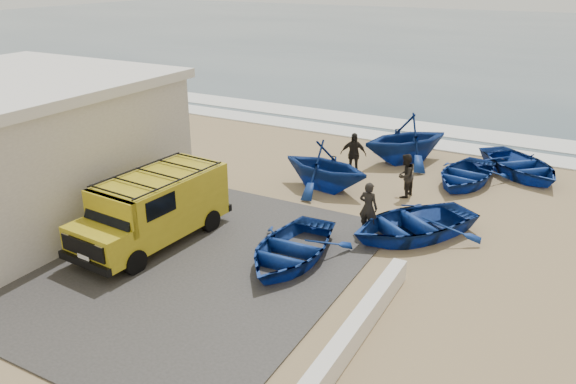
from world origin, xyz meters
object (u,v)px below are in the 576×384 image
at_px(boat_far_left, 406,138).
at_px(boat_near_right, 412,223).
at_px(fisherman_front, 368,207).
at_px(fisherman_middle, 405,176).
at_px(parapet, 355,331).
at_px(boat_mid_left, 325,166).
at_px(fisherman_back, 353,154).
at_px(boat_near_left, 290,248).
at_px(van, 155,207).
at_px(boat_far_right, 520,165).
at_px(boat_mid_right, 465,174).

bearing_deg(boat_far_left, boat_near_right, -33.42).
relative_size(boat_far_left, fisherman_front, 2.41).
bearing_deg(fisherman_middle, parapet, 20.64).
height_order(boat_mid_left, boat_far_left, boat_far_left).
bearing_deg(boat_far_left, fisherman_back, -79.33).
xyz_separation_m(parapet, boat_near_left, (-2.88, 2.45, 0.12)).
xyz_separation_m(fisherman_front, fisherman_middle, (0.10, 3.22, -0.02)).
xyz_separation_m(parapet, fisherman_middle, (-1.63, 8.41, 0.50)).
height_order(van, fisherman_front, van).
xyz_separation_m(boat_near_left, fisherman_middle, (1.26, 5.95, 0.38)).
xyz_separation_m(boat_near_left, boat_mid_left, (-1.47, 5.28, 0.50)).
bearing_deg(parapet, boat_far_left, 102.97).
height_order(boat_near_right, fisherman_front, fisherman_front).
relative_size(boat_near_left, boat_near_right, 0.92).
distance_m(parapet, van, 7.09).
relative_size(van, fisherman_back, 2.92).
distance_m(parapet, fisherman_back, 10.38).
bearing_deg(boat_mid_left, boat_far_left, -10.79).
distance_m(van, fisherman_middle, 8.55).
bearing_deg(boat_far_left, fisherman_middle, -35.43).
xyz_separation_m(boat_near_right, boat_far_left, (-2.32, 6.55, 0.58)).
relative_size(boat_near_right, boat_far_left, 1.07).
height_order(boat_near_left, boat_far_right, boat_far_right).
bearing_deg(boat_near_right, boat_mid_left, -174.10).
relative_size(boat_mid_left, fisherman_back, 2.01).
distance_m(boat_far_left, fisherman_front, 6.96).
distance_m(boat_near_left, boat_far_right, 11.11).
xyz_separation_m(boat_mid_left, fisherman_front, (2.62, -2.55, -0.10)).
distance_m(boat_near_left, boat_mid_left, 5.51).
xyz_separation_m(fisherman_middle, fisherman_back, (-2.40, 1.14, 0.07)).
bearing_deg(boat_near_right, boat_mid_right, 120.95).
bearing_deg(parapet, van, 166.50).
distance_m(boat_mid_right, boat_far_left, 3.13).
height_order(boat_near_right, fisherman_middle, fisherman_middle).
distance_m(boat_mid_left, fisherman_middle, 2.81).
bearing_deg(van, fisherman_back, 74.50).
distance_m(boat_near_right, boat_mid_right, 5.19).
distance_m(boat_near_right, fisherman_back, 5.40).
xyz_separation_m(fisherman_front, fisherman_back, (-2.30, 4.37, 0.05)).
distance_m(van, boat_far_right, 13.86).
xyz_separation_m(boat_near_left, boat_mid_right, (2.84, 8.23, -0.01)).
distance_m(boat_mid_left, boat_far_right, 7.70).
distance_m(van, boat_near_right, 7.50).
xyz_separation_m(boat_mid_right, boat_far_left, (-2.74, 1.37, 0.63)).
bearing_deg(boat_far_left, boat_near_left, -53.53).
bearing_deg(boat_mid_left, van, 166.95).
xyz_separation_m(boat_mid_right, boat_far_right, (1.62, 1.94, 0.04)).
relative_size(van, fisherman_front, 3.09).
bearing_deg(boat_near_left, fisherman_back, 96.33).
xyz_separation_m(boat_far_left, fisherman_front, (1.05, -6.88, -0.21)).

